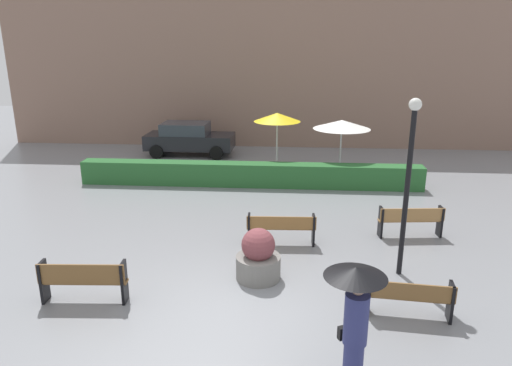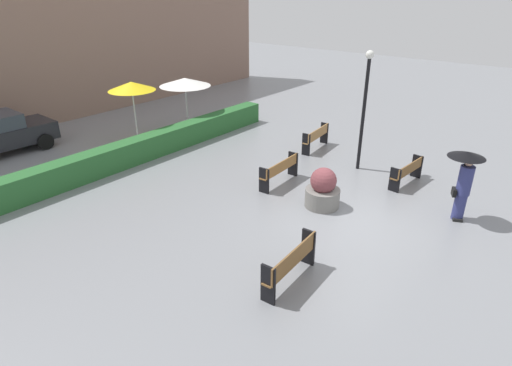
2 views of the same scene
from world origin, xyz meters
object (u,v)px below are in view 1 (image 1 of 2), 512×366
Objects in this scene: lamp_post at (409,171)px; patio_umbrella_white at (342,125)px; pedestrian_with_umbrella at (355,311)px; bench_near_right at (409,296)px; planter_pot at (258,257)px; bench_far_right at (411,219)px; parked_car at (189,138)px; bench_near_left at (83,279)px; patio_umbrella_yellow at (277,117)px; bench_mid_center at (281,227)px.

lamp_post is 1.78× the size of patio_umbrella_white.
bench_near_right is at bearing 55.35° from pedestrian_with_umbrella.
planter_pot is 0.53× the size of patio_umbrella_white.
bench_far_right is 3.10m from lamp_post.
parked_car is at bearing 122.96° from lamp_post.
lamp_post is (3.33, 0.48, 2.00)m from planter_pot.
bench_near_right is at bearing -0.54° from bench_near_left.
bench_near_left is 11.98m from patio_umbrella_white.
planter_pot is 3.91m from lamp_post.
pedestrian_with_umbrella is 12.59m from patio_umbrella_yellow.
lamp_post is 14.02m from parked_car.
parked_car is (-5.98, 15.52, -0.50)m from pedestrian_with_umbrella.
bench_near_left is 6.68m from bench_near_right.
patio_umbrella_white is at bearing 92.35° from bench_near_right.
planter_pot is at bearing 155.81° from bench_near_right.
patio_umbrella_yellow reaches higher than bench_mid_center.
parked_car is (-4.72, 10.24, 0.30)m from bench_mid_center.
pedestrian_with_umbrella is at bearing -112.47° from lamp_post.
lamp_post is at bearing 67.53° from pedestrian_with_umbrella.
planter_pot is (3.58, 1.33, -0.02)m from bench_near_left.
pedestrian_with_umbrella is at bearing -68.93° from parked_car.
bench_mid_center is 4.22m from bench_near_right.
parked_car reaches higher than bench_near_right.
bench_far_right is (1.00, 4.12, 0.06)m from bench_near_right.
bench_near_right is at bearing -96.95° from lamp_post.
parked_car is (-7.34, 13.55, 0.34)m from bench_near_right.
bench_mid_center is 1.02× the size of bench_far_right.
bench_far_right is at bearing 33.66° from planter_pot.
bench_far_right reaches higher than bench_near_right.
bench_near_left is 8.69m from bench_far_right.
planter_pot reaches higher than bench_near_right.
bench_mid_center is 7.41m from patio_umbrella_yellow.
bench_far_right is 0.43× the size of parked_car.
bench_mid_center is 3.77m from lamp_post.
planter_pot is at bearing -171.75° from lamp_post.
planter_pot is 9.26m from patio_umbrella_yellow.
bench_mid_center is at bearing 153.29° from lamp_post.
patio_umbrella_yellow is at bearing 172.83° from patio_umbrella_white.
patio_umbrella_yellow is (-0.37, 7.17, 1.84)m from bench_mid_center.
lamp_post is (1.59, 3.85, 1.21)m from pedestrian_with_umbrella.
bench_near_right is 1.39× the size of planter_pot.
bench_far_right is 0.90× the size of pedestrian_with_umbrella.
lamp_post reaches higher than bench_far_right.
lamp_post is (2.85, -1.43, 2.01)m from bench_mid_center.
bench_far_right is 7.72m from patio_umbrella_yellow.
patio_umbrella_white is at bearing 94.45° from lamp_post.
pedestrian_with_umbrella reaches higher than bench_mid_center.
bench_far_right is 6.58m from pedestrian_with_umbrella.
lamp_post is (-0.77, -2.25, 1.99)m from bench_far_right.
patio_umbrella_yellow reaches higher than planter_pot.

